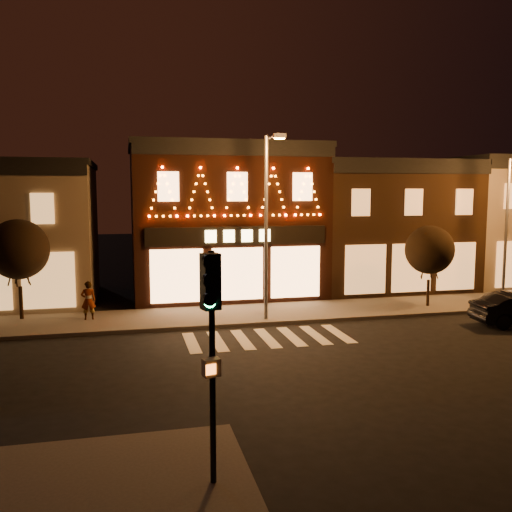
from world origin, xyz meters
name	(u,v)px	position (x,y,z in m)	size (l,w,h in m)	color
ground	(298,370)	(0.00, 0.00, 0.00)	(120.00, 120.00, 0.00)	black
sidewalk_far	(287,312)	(2.00, 8.00, 0.07)	(44.00, 4.00, 0.15)	#47423D
building_pulp	(223,220)	(0.00, 13.98, 4.16)	(10.20, 8.34, 8.30)	black
building_right_a	(379,225)	(9.50, 13.99, 3.76)	(9.20, 8.28, 7.50)	#342012
building_right_b	(509,220)	(18.50, 13.99, 3.91)	(9.20, 8.28, 7.80)	#7E6E59
traffic_signal_near	(211,323)	(-3.83, -6.71, 3.36)	(0.38, 0.48, 4.55)	black
streetlamp_mid	(268,213)	(0.62, 6.36, 4.84)	(0.52, 1.83, 7.99)	#59595E
streetlamp_right	(510,219)	(13.07, 6.93, 4.40)	(0.48, 1.66, 7.23)	#59595E
tree_left	(18,249)	(-9.95, 9.13, 3.25)	(2.65, 2.65, 4.43)	black
tree_right	(430,250)	(9.09, 7.52, 2.92)	(2.37, 2.37, 3.96)	black
pedestrian	(88,300)	(-7.04, 8.30, 1.01)	(0.62, 0.41, 1.71)	gray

